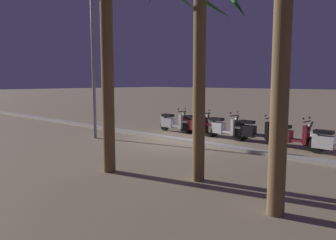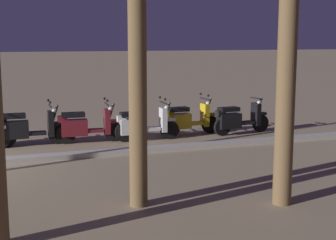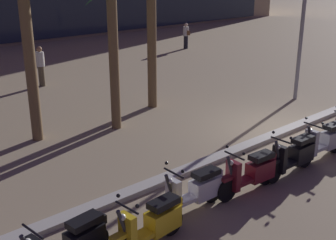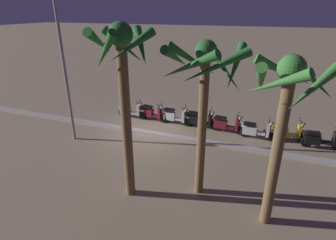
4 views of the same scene
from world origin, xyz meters
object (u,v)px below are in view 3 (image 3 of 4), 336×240
scooter_white_lead_nearest (195,190)px  palm_tree_mid_walkway (25,4)px  pedestrian_by_palm_tree (186,35)px  scooter_black_second_in_line (295,155)px  pedestrian_strolling_near_curb (41,65)px  scooter_yellow_mid_front (152,224)px  scooter_maroon_gap_after_mid (252,172)px  scooter_silver_far_back (325,140)px

scooter_white_lead_nearest → palm_tree_mid_walkway: size_ratio=0.35×
palm_tree_mid_walkway → pedestrian_by_palm_tree: 16.10m
scooter_black_second_in_line → pedestrian_strolling_near_curb: (-0.83, 11.76, 0.43)m
scooter_yellow_mid_front → pedestrian_strolling_near_curb: bearing=72.8°
scooter_maroon_gap_after_mid → scooter_silver_far_back: (2.94, -0.10, 0.01)m
scooter_yellow_mid_front → pedestrian_by_palm_tree: (14.38, 14.27, 0.37)m
scooter_yellow_mid_front → pedestrian_by_palm_tree: bearing=44.8°
scooter_white_lead_nearest → pedestrian_by_palm_tree: (12.93, 13.89, 0.37)m
scooter_silver_far_back → pedestrian_strolling_near_curb: size_ratio=1.08×
scooter_yellow_mid_front → scooter_white_lead_nearest: same height
scooter_silver_far_back → scooter_maroon_gap_after_mid: bearing=178.1°
scooter_yellow_mid_front → scooter_white_lead_nearest: size_ratio=0.98×
scooter_yellow_mid_front → scooter_silver_far_back: bearing=0.3°
scooter_yellow_mid_front → pedestrian_strolling_near_curb: pedestrian_strolling_near_curb is taller
scooter_white_lead_nearest → pedestrian_by_palm_tree: 18.98m
scooter_black_second_in_line → scooter_silver_far_back: bearing=0.5°
palm_tree_mid_walkway → scooter_yellow_mid_front: bearing=-97.1°
scooter_maroon_gap_after_mid → scooter_silver_far_back: size_ratio=0.99×
scooter_black_second_in_line → pedestrian_strolling_near_curb: bearing=94.0°
scooter_white_lead_nearest → scooter_maroon_gap_after_mid: size_ratio=1.00×
scooter_yellow_mid_front → palm_tree_mid_walkway: size_ratio=0.35×
palm_tree_mid_walkway → pedestrian_strolling_near_curb: size_ratio=3.03×
scooter_yellow_mid_front → scooter_black_second_in_line: (4.47, 0.02, 0.01)m
pedestrian_strolling_near_curb → scooter_silver_far_back: bearing=-79.1°
scooter_black_second_in_line → pedestrian_by_palm_tree: bearing=55.2°
scooter_black_second_in_line → pedestrian_by_palm_tree: (9.91, 14.25, 0.35)m
scooter_white_lead_nearest → pedestrian_strolling_near_curb: 11.61m
scooter_black_second_in_line → scooter_silver_far_back: same height
scooter_maroon_gap_after_mid → palm_tree_mid_walkway: size_ratio=0.35×
scooter_silver_far_back → pedestrian_by_palm_tree: size_ratio=1.17×
palm_tree_mid_walkway → pedestrian_strolling_near_curb: palm_tree_mid_walkway is taller
palm_tree_mid_walkway → pedestrian_by_palm_tree: bearing=30.7°
scooter_black_second_in_line → pedestrian_strolling_near_curb: size_ratio=1.09×
palm_tree_mid_walkway → pedestrian_by_palm_tree: palm_tree_mid_walkway is taller
scooter_silver_far_back → pedestrian_by_palm_tree: (8.47, 14.24, 0.35)m
scooter_maroon_gap_after_mid → scooter_black_second_in_line: size_ratio=0.98×
scooter_white_lead_nearest → pedestrian_strolling_near_curb: pedestrian_strolling_near_curb is taller
scooter_yellow_mid_front → palm_tree_mid_walkway: 7.12m
palm_tree_mid_walkway → pedestrian_by_palm_tree: size_ratio=3.29×
pedestrian_strolling_near_curb → pedestrian_by_palm_tree: pedestrian_strolling_near_curb is taller
scooter_yellow_mid_front → scooter_silver_far_back: (5.91, 0.03, 0.01)m
scooter_yellow_mid_front → scooter_maroon_gap_after_mid: (2.97, 0.13, 0.00)m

